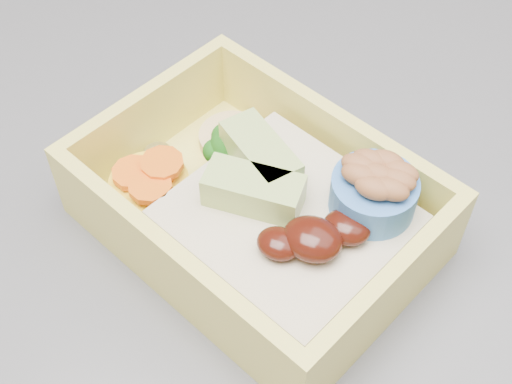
% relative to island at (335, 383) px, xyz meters
% --- Properties ---
extents(island, '(1.24, 0.84, 0.92)m').
position_rel_island_xyz_m(island, '(0.00, 0.00, 0.00)').
color(island, brown).
rests_on(island, ground).
extents(bento_box, '(0.24, 0.20, 0.07)m').
position_rel_island_xyz_m(bento_box, '(-0.04, -0.14, 0.48)').
color(bento_box, '#E7D95F').
rests_on(bento_box, island).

